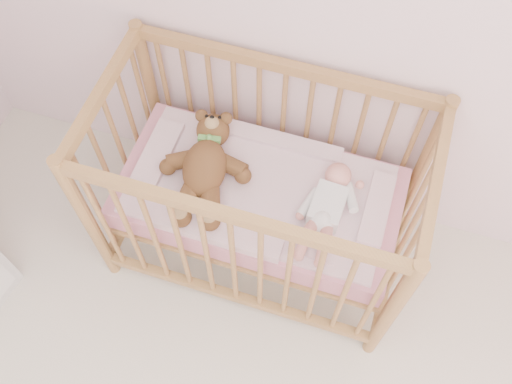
% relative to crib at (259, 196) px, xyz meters
% --- Properties ---
extents(crib, '(1.36, 0.76, 1.00)m').
position_rel_crib_xyz_m(crib, '(0.00, 0.00, 0.00)').
color(crib, tan).
rests_on(crib, floor).
extents(mattress, '(1.22, 0.62, 0.13)m').
position_rel_crib_xyz_m(mattress, '(0.00, 0.00, -0.01)').
color(mattress, pink).
rests_on(mattress, crib).
extents(blanket, '(1.10, 0.58, 0.06)m').
position_rel_crib_xyz_m(blanket, '(0.00, 0.00, 0.06)').
color(blanket, '#FAACBE').
rests_on(blanket, mattress).
extents(baby, '(0.27, 0.51, 0.12)m').
position_rel_crib_xyz_m(baby, '(0.30, -0.02, 0.14)').
color(baby, white).
rests_on(baby, blanket).
extents(teddy_bear, '(0.51, 0.65, 0.16)m').
position_rel_crib_xyz_m(teddy_bear, '(-0.24, -0.02, 0.15)').
color(teddy_bear, brown).
rests_on(teddy_bear, blanket).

